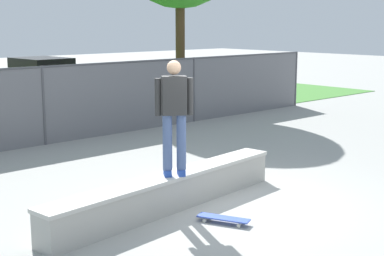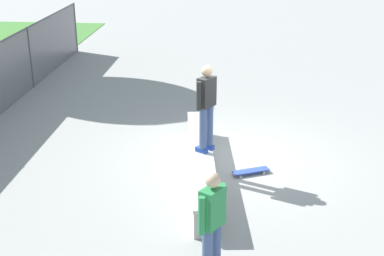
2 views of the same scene
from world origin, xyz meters
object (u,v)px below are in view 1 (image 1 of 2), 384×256
at_px(concrete_ledge, 169,192).
at_px(skateboarder, 174,113).
at_px(skateboard, 223,218).
at_px(car_black, 41,80).

bearing_deg(concrete_ledge, skateboarder, -67.57).
height_order(concrete_ledge, skateboarder, skateboarder).
bearing_deg(skateboard, car_black, 72.85).
bearing_deg(skateboard, concrete_ledge, 100.08).
bearing_deg(concrete_ledge, car_black, 70.79).
xyz_separation_m(concrete_ledge, car_black, (4.45, 12.78, 0.55)).
relative_size(skateboard, car_black, 0.19).
distance_m(skateboard, car_black, 14.48).
relative_size(concrete_ledge, skateboarder, 2.68).
distance_m(concrete_ledge, skateboarder, 1.29).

